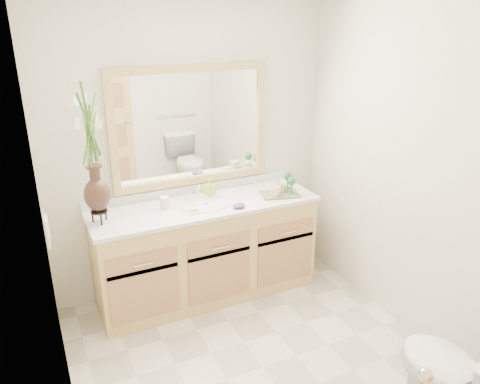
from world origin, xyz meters
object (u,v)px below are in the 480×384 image
soap_bottle (210,188)px  flower_vase (91,141)px  tray (280,194)px  tumbler (165,203)px  toilet (456,382)px

soap_bottle → flower_vase: bearing=168.5°
flower_vase → tray: size_ratio=2.90×
tumbler → tray: size_ratio=0.30×
flower_vase → soap_bottle: flower_vase is taller
toilet → tumbler: size_ratio=7.93×
toilet → flower_vase: 2.69m
toilet → tumbler: bearing=-62.9°
flower_vase → tumbler: (0.50, 0.05, -0.57)m
flower_vase → soap_bottle: 1.08m
flower_vase → tray: 1.58m
tray → toilet: bearing=-74.5°
toilet → soap_bottle: size_ratio=5.46×
tumbler → flower_vase: bearing=-174.5°
flower_vase → toilet: bearing=-51.9°
tumbler → soap_bottle: (0.42, 0.10, 0.02)m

